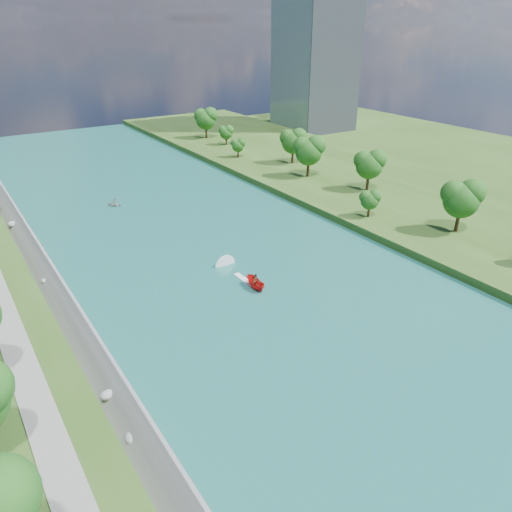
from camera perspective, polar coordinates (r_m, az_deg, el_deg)
ground at (r=69.63m, az=2.52°, el=-5.81°), size 260.00×260.00×0.00m
river_water at (r=84.67m, az=-5.33°, el=0.15°), size 55.00×240.00×0.10m
berm_east at (r=114.15m, az=17.24°, el=6.28°), size 44.00×240.00×1.50m
riprap_bank at (r=76.38m, az=-22.54°, el=-3.36°), size 4.10×236.00×4.39m
office_tower at (r=185.26m, az=6.88°, el=23.45°), size 22.00×22.00×60.00m
trees_east at (r=108.25m, az=13.08°, el=9.11°), size 16.85×144.69×11.54m
motorboat at (r=74.76m, az=-0.69°, el=-2.72°), size 3.60×18.94×2.15m
raft at (r=110.74m, az=-15.81°, el=5.73°), size 3.57×3.79×1.64m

